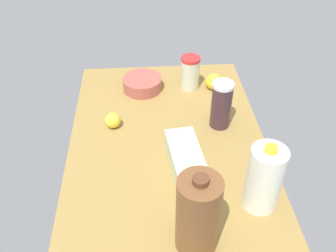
{
  "coord_description": "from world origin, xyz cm",
  "views": [
    {
      "loc": [
        105.87,
        -7.64,
        100.27
      ],
      "look_at": [
        0.0,
        0.0,
        13.0
      ],
      "focal_mm": 40.0,
      "sensor_mm": 36.0,
      "label": 1
    }
  ],
  "objects_px": {
    "chocolate_milk_jug": "(198,215)",
    "milk_jug": "(264,178)",
    "lemon_far_back": "(214,82)",
    "egg_carton": "(187,163)",
    "tumbler_cup": "(190,73)",
    "shaker_bottle": "(221,105)",
    "mixing_bowl": "(142,84)",
    "lemon_by_jug": "(113,120)"
  },
  "relations": [
    {
      "from": "chocolate_milk_jug",
      "to": "milk_jug",
      "type": "bearing_deg",
      "value": 120.38
    },
    {
      "from": "lemon_far_back",
      "to": "milk_jug",
      "type": "bearing_deg",
      "value": 3.17
    },
    {
      "from": "egg_carton",
      "to": "tumbler_cup",
      "type": "bearing_deg",
      "value": 165.69
    },
    {
      "from": "tumbler_cup",
      "to": "egg_carton",
      "type": "bearing_deg",
      "value": -7.72
    },
    {
      "from": "milk_jug",
      "to": "shaker_bottle",
      "type": "xyz_separation_m",
      "value": [
        -0.41,
        -0.06,
        -0.02
      ]
    },
    {
      "from": "mixing_bowl",
      "to": "shaker_bottle",
      "type": "distance_m",
      "value": 0.43
    },
    {
      "from": "tumbler_cup",
      "to": "lemon_far_back",
      "type": "height_order",
      "value": "tumbler_cup"
    },
    {
      "from": "mixing_bowl",
      "to": "milk_jug",
      "type": "distance_m",
      "value": 0.79
    },
    {
      "from": "mixing_bowl",
      "to": "tumbler_cup",
      "type": "xyz_separation_m",
      "value": [
        0.0,
        0.22,
        0.05
      ]
    },
    {
      "from": "mixing_bowl",
      "to": "lemon_by_jug",
      "type": "xyz_separation_m",
      "value": [
        0.27,
        -0.12,
        0.0
      ]
    },
    {
      "from": "shaker_bottle",
      "to": "lemon_by_jug",
      "type": "height_order",
      "value": "shaker_bottle"
    },
    {
      "from": "lemon_by_jug",
      "to": "egg_carton",
      "type": "bearing_deg",
      "value": 45.29
    },
    {
      "from": "mixing_bowl",
      "to": "milk_jug",
      "type": "xyz_separation_m",
      "value": [
        0.7,
        0.37,
        0.09
      ]
    },
    {
      "from": "chocolate_milk_jug",
      "to": "tumbler_cup",
      "type": "distance_m",
      "value": 0.83
    },
    {
      "from": "chocolate_milk_jug",
      "to": "egg_carton",
      "type": "relative_size",
      "value": 0.92
    },
    {
      "from": "tumbler_cup",
      "to": "lemon_far_back",
      "type": "relative_size",
      "value": 2.09
    },
    {
      "from": "lemon_far_back",
      "to": "tumbler_cup",
      "type": "bearing_deg",
      "value": -99.67
    },
    {
      "from": "lemon_far_back",
      "to": "lemon_by_jug",
      "type": "bearing_deg",
      "value": -61.28
    },
    {
      "from": "lemon_by_jug",
      "to": "lemon_far_back",
      "type": "relative_size",
      "value": 0.85
    },
    {
      "from": "tumbler_cup",
      "to": "lemon_by_jug",
      "type": "relative_size",
      "value": 2.46
    },
    {
      "from": "milk_jug",
      "to": "egg_carton",
      "type": "xyz_separation_m",
      "value": [
        -0.16,
        -0.22,
        -0.08
      ]
    },
    {
      "from": "egg_carton",
      "to": "lemon_far_back",
      "type": "xyz_separation_m",
      "value": [
        -0.52,
        0.18,
        -0.0
      ]
    },
    {
      "from": "chocolate_milk_jug",
      "to": "tumbler_cup",
      "type": "xyz_separation_m",
      "value": [
        -0.83,
        0.08,
        -0.05
      ]
    },
    {
      "from": "shaker_bottle",
      "to": "tumbler_cup",
      "type": "bearing_deg",
      "value": -162.6
    },
    {
      "from": "mixing_bowl",
      "to": "tumbler_cup",
      "type": "height_order",
      "value": "tumbler_cup"
    },
    {
      "from": "shaker_bottle",
      "to": "lemon_by_jug",
      "type": "bearing_deg",
      "value": -92.48
    },
    {
      "from": "milk_jug",
      "to": "lemon_by_jug",
      "type": "relative_size",
      "value": 3.92
    },
    {
      "from": "egg_carton",
      "to": "chocolate_milk_jug",
      "type": "bearing_deg",
      "value": -7.75
    },
    {
      "from": "egg_carton",
      "to": "shaker_bottle",
      "type": "relative_size",
      "value": 1.51
    },
    {
      "from": "tumbler_cup",
      "to": "shaker_bottle",
      "type": "height_order",
      "value": "shaker_bottle"
    },
    {
      "from": "mixing_bowl",
      "to": "chocolate_milk_jug",
      "type": "height_order",
      "value": "chocolate_milk_jug"
    },
    {
      "from": "milk_jug",
      "to": "lemon_far_back",
      "type": "distance_m",
      "value": 0.68
    },
    {
      "from": "shaker_bottle",
      "to": "lemon_far_back",
      "type": "height_order",
      "value": "shaker_bottle"
    },
    {
      "from": "shaker_bottle",
      "to": "lemon_by_jug",
      "type": "relative_size",
      "value": 3.15
    },
    {
      "from": "lemon_by_jug",
      "to": "lemon_far_back",
      "type": "height_order",
      "value": "lemon_far_back"
    },
    {
      "from": "tumbler_cup",
      "to": "milk_jug",
      "type": "bearing_deg",
      "value": 11.83
    },
    {
      "from": "milk_jug",
      "to": "lemon_by_jug",
      "type": "distance_m",
      "value": 0.66
    },
    {
      "from": "egg_carton",
      "to": "shaker_bottle",
      "type": "xyz_separation_m",
      "value": [
        -0.25,
        0.16,
        0.06
      ]
    },
    {
      "from": "chocolate_milk_jug",
      "to": "lemon_by_jug",
      "type": "xyz_separation_m",
      "value": [
        -0.56,
        -0.27,
        -0.1
      ]
    },
    {
      "from": "mixing_bowl",
      "to": "chocolate_milk_jug",
      "type": "distance_m",
      "value": 0.85
    },
    {
      "from": "tumbler_cup",
      "to": "lemon_by_jug",
      "type": "distance_m",
      "value": 0.44
    },
    {
      "from": "egg_carton",
      "to": "lemon_far_back",
      "type": "bearing_deg",
      "value": 154.1
    }
  ]
}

